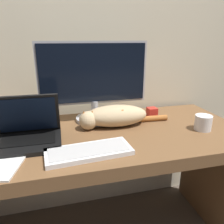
% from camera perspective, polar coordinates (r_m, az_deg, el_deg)
% --- Properties ---
extents(wall_back, '(6.40, 0.06, 2.60)m').
position_cam_1_polar(wall_back, '(1.41, -7.55, 23.35)').
color(wall_back, beige).
rests_on(wall_back, ground_plane).
extents(desk, '(1.55, 0.66, 0.72)m').
position_cam_1_polar(desk, '(1.19, -3.71, -11.94)').
color(desk, brown).
rests_on(desk, ground_plane).
extents(monitor, '(0.61, 0.22, 0.45)m').
position_cam_1_polar(monitor, '(1.23, -4.76, 8.15)').
color(monitor, '#B2B2B7').
rests_on(monitor, desk).
extents(laptop, '(0.29, 0.24, 0.23)m').
position_cam_1_polar(laptop, '(1.06, -21.16, -5.36)').
color(laptop, black).
rests_on(laptop, desk).
extents(external_keyboard, '(0.37, 0.17, 0.02)m').
position_cam_1_polar(external_keyboard, '(0.93, -6.08, -10.19)').
color(external_keyboard, white).
rests_on(external_keyboard, desk).
extents(cat, '(0.52, 0.17, 0.12)m').
position_cam_1_polar(cat, '(1.18, 0.46, -0.96)').
color(cat, '#D1B284').
rests_on(cat, desk).
extents(coffee_mug, '(0.09, 0.09, 0.08)m').
position_cam_1_polar(coffee_mug, '(1.24, 22.70, -2.57)').
color(coffee_mug, white).
rests_on(coffee_mug, desk).
extents(small_toy, '(0.06, 0.06, 0.06)m').
position_cam_1_polar(small_toy, '(1.36, 10.38, -0.05)').
color(small_toy, red).
rests_on(small_toy, desk).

